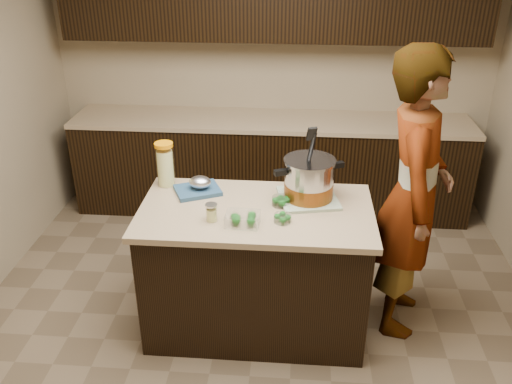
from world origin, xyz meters
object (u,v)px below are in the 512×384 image
at_px(island, 256,269).
at_px(person, 413,196).
at_px(stock_pot, 309,181).
at_px(lemonade_pitcher, 165,166).

relative_size(island, person, 0.77).
xyz_separation_m(island, stock_pot, (0.32, 0.16, 0.58)).
relative_size(island, stock_pot, 3.11).
height_order(stock_pot, lemonade_pitcher, stock_pot).
bearing_deg(stock_pot, person, -22.03).
distance_m(island, person, 1.11).
height_order(lemonade_pitcher, person, person).
xyz_separation_m(island, person, (0.98, 0.16, 0.50)).
distance_m(island, stock_pot, 0.68).
bearing_deg(island, stock_pot, 25.88).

